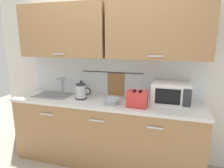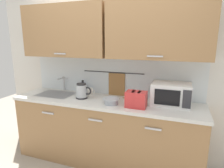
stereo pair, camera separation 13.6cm
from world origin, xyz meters
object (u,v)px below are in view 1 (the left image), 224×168
(electric_kettle, at_px, (81,91))
(mug_near_sink, at_px, (89,92))
(dish_soap_bottle, at_px, (81,88))
(toaster, at_px, (137,99))
(microwave, at_px, (171,93))
(wooden_spoon, at_px, (135,98))
(mixing_bowl, at_px, (112,101))

(electric_kettle, xyz_separation_m, mug_near_sink, (0.03, 0.20, -0.05))
(dish_soap_bottle, relative_size, toaster, 0.77)
(microwave, distance_m, dish_soap_bottle, 1.27)
(electric_kettle, relative_size, toaster, 0.89)
(mug_near_sink, distance_m, toaster, 0.81)
(electric_kettle, distance_m, dish_soap_bottle, 0.26)
(electric_kettle, xyz_separation_m, toaster, (0.78, -0.10, -0.01))
(dish_soap_bottle, relative_size, wooden_spoon, 0.71)
(toaster, height_order, wooden_spoon, toaster)
(electric_kettle, xyz_separation_m, wooden_spoon, (0.70, 0.20, -0.10))
(dish_soap_bottle, height_order, toaster, dish_soap_bottle)
(mixing_bowl, bearing_deg, mug_near_sink, 145.21)
(mixing_bowl, relative_size, wooden_spoon, 0.78)
(microwave, height_order, wooden_spoon, microwave)
(dish_soap_bottle, bearing_deg, mixing_bowl, -30.33)
(toaster, bearing_deg, mixing_bowl, -179.97)
(microwave, distance_m, mug_near_sink, 1.14)
(mixing_bowl, distance_m, wooden_spoon, 0.38)
(electric_kettle, bearing_deg, toaster, -7.34)
(electric_kettle, xyz_separation_m, mixing_bowl, (0.46, -0.10, -0.06))
(electric_kettle, bearing_deg, mixing_bowl, -12.22)
(microwave, relative_size, electric_kettle, 2.03)
(mug_near_sink, distance_m, mixing_bowl, 0.53)
(mug_near_sink, distance_m, wooden_spoon, 0.67)
(microwave, bearing_deg, wooden_spoon, 172.27)
(microwave, distance_m, toaster, 0.45)
(mug_near_sink, bearing_deg, microwave, -3.46)
(mixing_bowl, bearing_deg, wooden_spoon, 51.75)
(dish_soap_bottle, bearing_deg, wooden_spoon, -2.77)
(microwave, xyz_separation_m, wooden_spoon, (-0.46, 0.06, -0.13))
(dish_soap_bottle, bearing_deg, mug_near_sink, -13.47)
(electric_kettle, height_order, mixing_bowl, electric_kettle)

